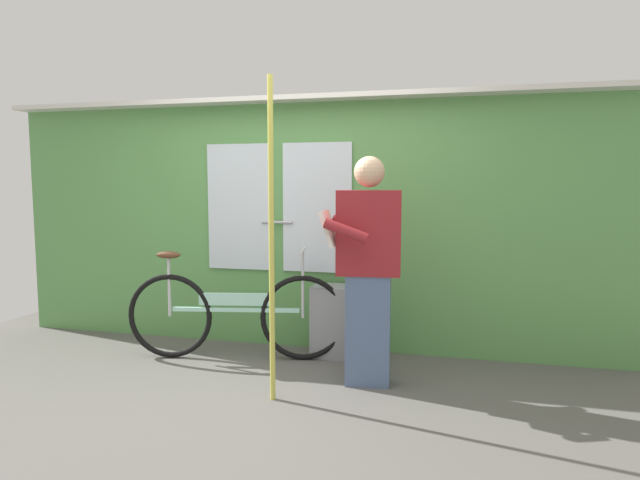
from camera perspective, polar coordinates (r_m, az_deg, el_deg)
The scene contains 6 objects.
ground_plane at distance 3.89m, azimuth -6.86°, elevation -16.00°, with size 6.45×3.97×0.04m, color #56544F.
train_door_wall at distance 4.74m, azimuth -2.01°, elevation 2.22°, with size 5.45×0.28×2.15m.
bicycle_near_door at distance 4.53m, azimuth -8.87°, elevation -7.63°, with size 1.76×0.51×0.91m.
passenger_reading_newspaper at distance 3.85m, azimuth 4.93°, elevation -2.72°, with size 0.58×0.50×1.61m.
trash_bin_by_wall at distance 4.58m, azimuth 1.45°, elevation -8.42°, with size 0.35×0.28×0.59m, color gray.
handrail_pole at distance 3.54m, azimuth -5.08°, elevation -0.17°, with size 0.04×0.04×2.11m, color #C6C14C.
Camera 1 is at (1.30, -3.36, 1.42)m, focal length 30.70 mm.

